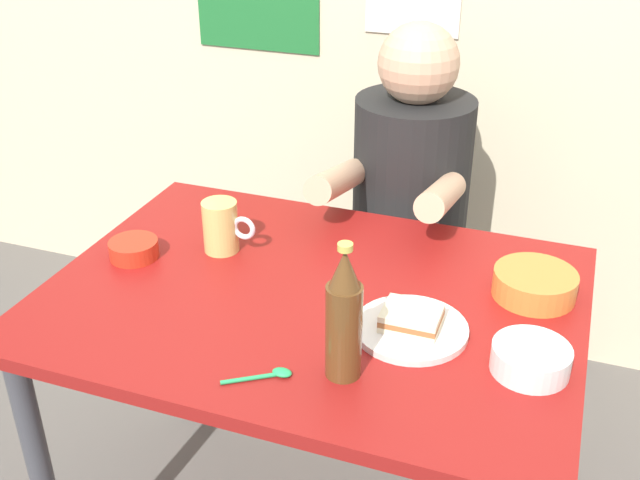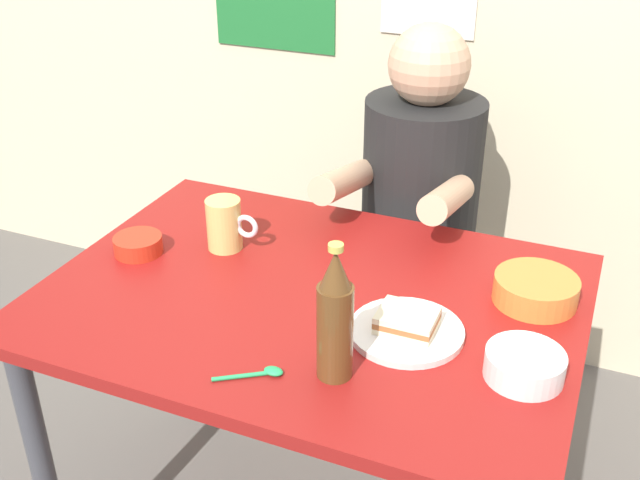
# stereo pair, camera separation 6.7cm
# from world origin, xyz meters

# --- Properties ---
(dining_table) EXTENTS (1.10, 0.80, 0.74)m
(dining_table) POSITION_xyz_m (0.00, 0.00, 0.65)
(dining_table) COLOR maroon
(dining_table) RESTS_ON ground
(stool) EXTENTS (0.34, 0.34, 0.45)m
(stool) POSITION_xyz_m (0.06, 0.63, 0.35)
(stool) COLOR #4C4C51
(stool) RESTS_ON ground
(person_seated) EXTENTS (0.33, 0.56, 0.72)m
(person_seated) POSITION_xyz_m (0.06, 0.62, 0.77)
(person_seated) COLOR black
(person_seated) RESTS_ON stool
(plate_orange) EXTENTS (0.22, 0.22, 0.01)m
(plate_orange) POSITION_xyz_m (0.23, -0.06, 0.75)
(plate_orange) COLOR silver
(plate_orange) RESTS_ON dining_table
(sandwich) EXTENTS (0.11, 0.09, 0.04)m
(sandwich) POSITION_xyz_m (0.23, -0.06, 0.77)
(sandwich) COLOR beige
(sandwich) RESTS_ON plate_orange
(beer_mug) EXTENTS (0.13, 0.08, 0.12)m
(beer_mug) POSITION_xyz_m (-0.26, 0.10, 0.80)
(beer_mug) COLOR #D1BC66
(beer_mug) RESTS_ON dining_table
(beer_bottle) EXTENTS (0.06, 0.06, 0.26)m
(beer_bottle) POSITION_xyz_m (0.14, -0.23, 0.86)
(beer_bottle) COLOR #593819
(beer_bottle) RESTS_ON dining_table
(rice_bowl_white) EXTENTS (0.14, 0.14, 0.05)m
(rice_bowl_white) POSITION_xyz_m (0.45, -0.11, 0.77)
(rice_bowl_white) COLOR silver
(rice_bowl_white) RESTS_ON dining_table
(sauce_bowl_chili) EXTENTS (0.11, 0.11, 0.04)m
(sauce_bowl_chili) POSITION_xyz_m (-0.43, 0.01, 0.76)
(sauce_bowl_chili) COLOR red
(sauce_bowl_chili) RESTS_ON dining_table
(soup_bowl_orange) EXTENTS (0.17, 0.17, 0.05)m
(soup_bowl_orange) POSITION_xyz_m (0.43, 0.15, 0.77)
(soup_bowl_orange) COLOR orange
(soup_bowl_orange) RESTS_ON dining_table
(spoon) EXTENTS (0.11, 0.08, 0.01)m
(spoon) POSITION_xyz_m (0.03, -0.28, 0.75)
(spoon) COLOR #26A559
(spoon) RESTS_ON dining_table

